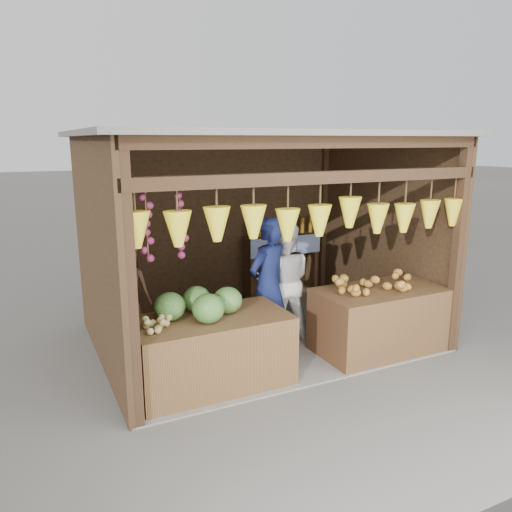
{
  "coord_description": "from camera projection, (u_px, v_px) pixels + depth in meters",
  "views": [
    {
      "loc": [
        -2.75,
        -5.6,
        2.56
      ],
      "look_at": [
        -0.08,
        -0.1,
        1.13
      ],
      "focal_mm": 35.0,
      "sensor_mm": 36.0,
      "label": 1
    }
  ],
  "objects": [
    {
      "name": "vendor_seated",
      "position": [
        128.0,
        289.0,
        5.85
      ],
      "size": [
        0.63,
        0.59,
        1.08
      ],
      "primitive_type": "imported",
      "rotation": [
        0.0,
        0.0,
        2.51
      ],
      "color": "brown",
      "rests_on": "stool"
    },
    {
      "name": "man_standing",
      "position": [
        268.0,
        285.0,
        6.06
      ],
      "size": [
        0.72,
        0.61,
        1.67
      ],
      "primitive_type": "imported",
      "rotation": [
        0.0,
        0.0,
        3.55
      ],
      "color": "#121A46",
      "rests_on": "ground"
    },
    {
      "name": "stall_structure",
      "position": [
        258.0,
        213.0,
        6.23
      ],
      "size": [
        4.3,
        3.3,
        2.66
      ],
      "color": "slate",
      "rests_on": "ground"
    },
    {
      "name": "counter_right",
      "position": [
        379.0,
        320.0,
        6.14
      ],
      "size": [
        1.58,
        0.85,
        0.8
      ],
      "primitive_type": "cube",
      "color": "#4F2E1A",
      "rests_on": "ground"
    },
    {
      "name": "melon_pile",
      "position": [
        200.0,
        302.0,
        5.15
      ],
      "size": [
        1.0,
        0.5,
        0.32
      ],
      "primitive_type": null,
      "color": "#154C14",
      "rests_on": "counter_left"
    },
    {
      "name": "counter_left",
      "position": [
        212.0,
        351.0,
        5.26
      ],
      "size": [
        1.63,
        0.85,
        0.76
      ],
      "primitive_type": "cube",
      "color": "#4B2E19",
      "rests_on": "ground"
    },
    {
      "name": "stool",
      "position": [
        131.0,
        344.0,
        6.01
      ],
      "size": [
        0.33,
        0.33,
        0.31
      ],
      "primitive_type": "cube",
      "color": "black",
      "rests_on": "ground"
    },
    {
      "name": "mango_pile",
      "position": [
        384.0,
        280.0,
        6.04
      ],
      "size": [
        1.4,
        0.64,
        0.22
      ],
      "primitive_type": null,
      "color": "#B53E18",
      "rests_on": "counter_right"
    },
    {
      "name": "woman_standing",
      "position": [
        283.0,
        281.0,
        6.45
      ],
      "size": [
        0.92,
        0.84,
        1.55
      ],
      "primitive_type": "imported",
      "rotation": [
        0.0,
        0.0,
        2.73
      ],
      "color": "silver",
      "rests_on": "ground"
    },
    {
      "name": "back_shelf",
      "position": [
        282.0,
        247.0,
        8.03
      ],
      "size": [
        1.25,
        0.32,
        1.32
      ],
      "color": "#382314",
      "rests_on": "ground"
    },
    {
      "name": "ground",
      "position": [
        258.0,
        336.0,
        6.66
      ],
      "size": [
        80.0,
        80.0,
        0.0
      ],
      "primitive_type": "plane",
      "color": "#514F49",
      "rests_on": "ground"
    },
    {
      "name": "tanfruit_pile",
      "position": [
        158.0,
        321.0,
        4.88
      ],
      "size": [
        0.34,
        0.4,
        0.13
      ],
      "primitive_type": null,
      "color": "olive",
      "rests_on": "counter_left"
    }
  ]
}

